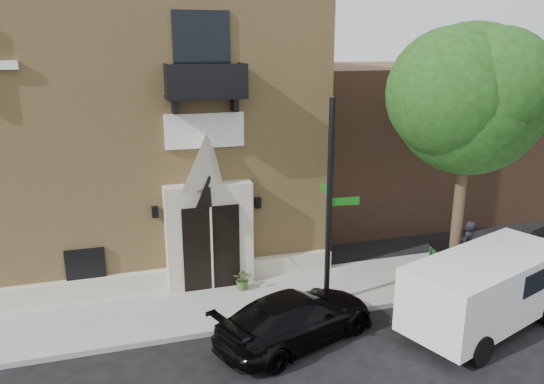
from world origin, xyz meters
The scene contains 12 objects.
ground centered at (0.00, 0.00, 0.00)m, with size 120.00×120.00×0.00m, color black.
sidewalk centered at (1.00, 1.50, 0.07)m, with size 42.00×3.00×0.15m, color gray.
church centered at (-2.99, 7.95, 4.63)m, with size 12.20×11.01×9.30m.
neighbour_building centered at (12.00, 9.00, 3.20)m, with size 18.00×8.00×6.40m, color brown.
street_tree_left centered at (6.03, 0.35, 5.87)m, with size 4.97×4.38×7.77m.
black_sedan centered at (0.53, -0.83, 0.65)m, with size 1.81×4.45×1.29m, color black.
cargo_van centered at (5.66, -1.60, 1.13)m, with size 5.31×3.52×2.02m.
street_sign centered at (1.95, 0.59, 3.09)m, with size 0.93×0.98×5.84m.
fire_hydrant centered at (4.78, 0.52, 0.56)m, with size 0.47×0.38×0.83m.
dumpster centered at (6.51, 0.72, 0.73)m, with size 1.93×1.35×1.15m.
planter centered at (-0.13, 2.13, 0.48)m, with size 0.59×0.52×0.66m, color #445E2A.
pedestrian_near centered at (7.00, 1.14, 1.03)m, with size 0.64×0.42×1.77m, color black.
Camera 1 is at (-3.59, -12.12, 7.35)m, focal length 35.00 mm.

